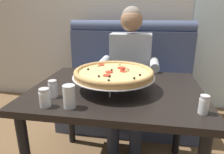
{
  "coord_description": "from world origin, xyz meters",
  "views": [
    {
      "loc": [
        0.18,
        -1.25,
        1.22
      ],
      "look_at": [
        -0.04,
        0.03,
        0.8
      ],
      "focal_mm": 32.18,
      "sensor_mm": 36.0,
      "label": 1
    }
  ],
  "objects_px": {
    "booth_bench": "(128,87)",
    "diner_main": "(129,67)",
    "shaker_oregano": "(204,106)",
    "drinking_glass": "(69,98)",
    "pizza": "(114,73)",
    "dining_table": "(117,101)",
    "shaker_pepper_flakes": "(53,90)",
    "shaker_parmesan": "(45,99)"
  },
  "relations": [
    {
      "from": "shaker_oregano",
      "to": "diner_main",
      "type": "bearing_deg",
      "value": 116.08
    },
    {
      "from": "booth_bench",
      "to": "dining_table",
      "type": "bearing_deg",
      "value": -90.0
    },
    {
      "from": "booth_bench",
      "to": "shaker_oregano",
      "type": "distance_m",
      "value": 1.33
    },
    {
      "from": "dining_table",
      "to": "shaker_oregano",
      "type": "bearing_deg",
      "value": -30.27
    },
    {
      "from": "booth_bench",
      "to": "shaker_oregano",
      "type": "xyz_separation_m",
      "value": [
        0.48,
        -1.18,
        0.38
      ]
    },
    {
      "from": "booth_bench",
      "to": "diner_main",
      "type": "height_order",
      "value": "diner_main"
    },
    {
      "from": "shaker_pepper_flakes",
      "to": "drinking_glass",
      "type": "relative_size",
      "value": 0.82
    },
    {
      "from": "pizza",
      "to": "shaker_oregano",
      "type": "distance_m",
      "value": 0.57
    },
    {
      "from": "shaker_oregano",
      "to": "pizza",
      "type": "bearing_deg",
      "value": 152.14
    },
    {
      "from": "dining_table",
      "to": "drinking_glass",
      "type": "xyz_separation_m",
      "value": [
        -0.2,
        -0.33,
        0.15
      ]
    },
    {
      "from": "booth_bench",
      "to": "shaker_pepper_flakes",
      "type": "relative_size",
      "value": 14.09
    },
    {
      "from": "booth_bench",
      "to": "diner_main",
      "type": "relative_size",
      "value": 1.13
    },
    {
      "from": "dining_table",
      "to": "diner_main",
      "type": "bearing_deg",
      "value": 87.11
    },
    {
      "from": "dining_table",
      "to": "diner_main",
      "type": "xyz_separation_m",
      "value": [
        0.03,
        0.63,
        0.07
      ]
    },
    {
      "from": "booth_bench",
      "to": "drinking_glass",
      "type": "xyz_separation_m",
      "value": [
        -0.2,
        -1.23,
        0.39
      ]
    },
    {
      "from": "diner_main",
      "to": "drinking_glass",
      "type": "bearing_deg",
      "value": -103.75
    },
    {
      "from": "dining_table",
      "to": "shaker_pepper_flakes",
      "type": "relative_size",
      "value": 10.93
    },
    {
      "from": "drinking_glass",
      "to": "dining_table",
      "type": "bearing_deg",
      "value": 58.21
    },
    {
      "from": "dining_table",
      "to": "diner_main",
      "type": "relative_size",
      "value": 0.88
    },
    {
      "from": "diner_main",
      "to": "shaker_pepper_flakes",
      "type": "xyz_separation_m",
      "value": [
        -0.38,
        -0.84,
        0.07
      ]
    },
    {
      "from": "pizza",
      "to": "drinking_glass",
      "type": "distance_m",
      "value": 0.37
    },
    {
      "from": "shaker_oregano",
      "to": "shaker_pepper_flakes",
      "type": "height_order",
      "value": "shaker_pepper_flakes"
    },
    {
      "from": "dining_table",
      "to": "shaker_pepper_flakes",
      "type": "bearing_deg",
      "value": -149.15
    },
    {
      "from": "drinking_glass",
      "to": "diner_main",
      "type": "bearing_deg",
      "value": 76.25
    },
    {
      "from": "shaker_oregano",
      "to": "drinking_glass",
      "type": "relative_size",
      "value": 0.78
    },
    {
      "from": "dining_table",
      "to": "drinking_glass",
      "type": "height_order",
      "value": "drinking_glass"
    },
    {
      "from": "shaker_parmesan",
      "to": "drinking_glass",
      "type": "distance_m",
      "value": 0.14
    },
    {
      "from": "dining_table",
      "to": "booth_bench",
      "type": "bearing_deg",
      "value": 90.0
    },
    {
      "from": "drinking_glass",
      "to": "shaker_parmesan",
      "type": "bearing_deg",
      "value": -175.27
    },
    {
      "from": "booth_bench",
      "to": "dining_table",
      "type": "height_order",
      "value": "booth_bench"
    },
    {
      "from": "booth_bench",
      "to": "diner_main",
      "type": "xyz_separation_m",
      "value": [
        0.03,
        -0.27,
        0.31
      ]
    },
    {
      "from": "shaker_pepper_flakes",
      "to": "booth_bench",
      "type": "bearing_deg",
      "value": 72.43
    },
    {
      "from": "booth_bench",
      "to": "dining_table",
      "type": "relative_size",
      "value": 1.29
    },
    {
      "from": "dining_table",
      "to": "shaker_pepper_flakes",
      "type": "height_order",
      "value": "shaker_pepper_flakes"
    },
    {
      "from": "diner_main",
      "to": "shaker_pepper_flakes",
      "type": "bearing_deg",
      "value": -114.45
    },
    {
      "from": "diner_main",
      "to": "shaker_oregano",
      "type": "relative_size",
      "value": 13.19
    },
    {
      "from": "diner_main",
      "to": "shaker_oregano",
      "type": "bearing_deg",
      "value": -63.92
    },
    {
      "from": "booth_bench",
      "to": "pizza",
      "type": "height_order",
      "value": "booth_bench"
    },
    {
      "from": "booth_bench",
      "to": "drinking_glass",
      "type": "relative_size",
      "value": 11.6
    },
    {
      "from": "shaker_parmesan",
      "to": "drinking_glass",
      "type": "xyz_separation_m",
      "value": [
        0.13,
        0.01,
        0.01
      ]
    },
    {
      "from": "dining_table",
      "to": "pizza",
      "type": "relative_size",
      "value": 2.09
    },
    {
      "from": "shaker_pepper_flakes",
      "to": "dining_table",
      "type": "bearing_deg",
      "value": 30.85
    }
  ]
}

